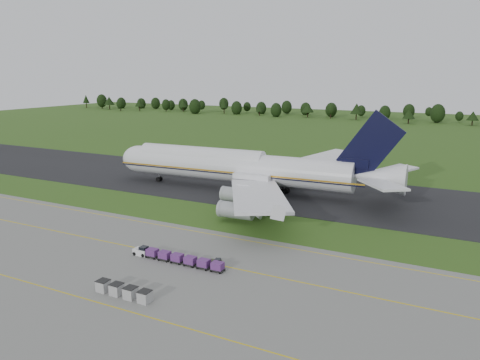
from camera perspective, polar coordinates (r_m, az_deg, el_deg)
The scene contains 10 objects.
ground at distance 99.21m, azimuth -3.04°, elevation -4.49°, with size 600.00×600.00×0.00m, color #2D5018.
apron at distance 73.69m, azimuth -16.62°, elevation -11.36°, with size 300.00×52.00×0.06m, color slate.
taxiway at distance 123.33m, azimuth 3.47°, elevation -1.00°, with size 300.00×40.00×0.08m, color black.
apron_markings at distance 78.42m, azimuth -13.07°, elevation -9.60°, with size 300.00×30.20×0.01m.
tree_line at distance 307.49m, azimuth 18.34°, elevation 7.89°, with size 529.21×22.11×11.91m.
aircraft at distance 119.42m, azimuth 0.18°, elevation 1.60°, with size 77.45×75.60×21.79m.
baggage_train at distance 76.33m, azimuth -7.84°, elevation -9.37°, with size 16.91×1.53×1.47m.
utility_cart at distance 74.34m, azimuth -3.02°, elevation -10.13°, with size 2.09×1.53×1.03m.
uld_row at distance 66.88m, azimuth -14.01°, elevation -12.99°, with size 8.82×1.62×1.60m.
edge_markers at distance 101.60m, azimuth 1.71°, elevation -3.90°, with size 11.16×0.30×0.60m.
Camera 1 is at (47.55, -81.87, 29.64)m, focal length 35.00 mm.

